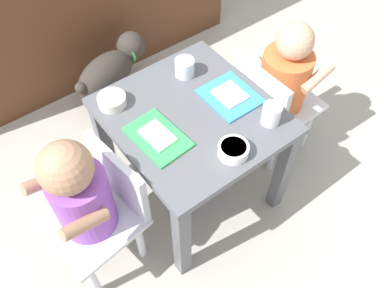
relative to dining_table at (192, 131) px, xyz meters
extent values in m
plane|color=#9E998E|center=(0.00, 0.00, -0.37)|extent=(7.00, 7.00, 0.00)
cube|color=#515459|center=(0.00, 0.00, 0.08)|extent=(0.51, 0.55, 0.03)
cube|color=#515459|center=(-0.23, -0.24, -0.16)|extent=(0.04, 0.04, 0.44)
cube|color=#515459|center=(0.23, -0.24, -0.16)|extent=(0.04, 0.04, 0.44)
cube|color=#515459|center=(-0.23, 0.24, -0.16)|extent=(0.04, 0.04, 0.44)
cube|color=#515459|center=(0.23, 0.24, -0.16)|extent=(0.04, 0.04, 0.44)
cube|color=silver|center=(-0.43, -0.03, -0.12)|extent=(0.31, 0.31, 0.02)
cube|color=silver|center=(-0.30, -0.01, 0.00)|extent=(0.06, 0.27, 0.22)
cylinder|color=purple|center=(-0.43, -0.03, 0.01)|extent=(0.17, 0.17, 0.24)
sphere|color=#A87A5B|center=(-0.44, -0.03, 0.19)|extent=(0.15, 0.15, 0.15)
cylinder|color=silver|center=(-0.54, 0.06, -0.25)|extent=(0.03, 0.03, 0.25)
cylinder|color=silver|center=(-0.51, -0.14, -0.25)|extent=(0.03, 0.03, 0.25)
cylinder|color=silver|center=(-0.34, 0.08, -0.25)|extent=(0.03, 0.03, 0.25)
cylinder|color=silver|center=(-0.31, -0.12, -0.25)|extent=(0.03, 0.03, 0.25)
cylinder|color=#A87A5B|center=(-0.49, 0.06, 0.07)|extent=(0.15, 0.06, 0.09)
cylinder|color=#A87A5B|center=(-0.46, -0.13, 0.07)|extent=(0.15, 0.06, 0.09)
cube|color=silver|center=(0.43, -0.01, -0.12)|extent=(0.28, 0.28, 0.02)
cube|color=silver|center=(0.30, -0.01, 0.00)|extent=(0.03, 0.27, 0.22)
cylinder|color=#D86633|center=(0.43, -0.01, 0.00)|extent=(0.19, 0.19, 0.23)
sphere|color=tan|center=(0.44, -0.01, 0.18)|extent=(0.13, 0.13, 0.13)
cylinder|color=silver|center=(0.53, -0.11, -0.25)|extent=(0.03, 0.03, 0.25)
cylinder|color=silver|center=(0.52, 0.09, -0.25)|extent=(0.03, 0.03, 0.25)
cylinder|color=silver|center=(0.33, -0.11, -0.25)|extent=(0.03, 0.03, 0.25)
cylinder|color=silver|center=(0.32, 0.09, -0.25)|extent=(0.03, 0.03, 0.25)
cylinder|color=tan|center=(0.48, -0.11, 0.06)|extent=(0.15, 0.04, 0.09)
cylinder|color=tan|center=(0.47, 0.09, 0.06)|extent=(0.15, 0.04, 0.09)
ellipsoid|color=#332D28|center=(-0.02, 0.62, -0.19)|extent=(0.34, 0.25, 0.18)
sphere|color=#332D28|center=(0.16, 0.68, -0.14)|extent=(0.13, 0.13, 0.13)
sphere|color=black|center=(0.20, 0.69, -0.15)|extent=(0.06, 0.06, 0.06)
torus|color=green|center=(0.12, 0.66, -0.16)|extent=(0.06, 0.12, 0.11)
sphere|color=#332D28|center=(-0.16, 0.58, -0.15)|extent=(0.05, 0.05, 0.05)
cylinder|color=#332D28|center=(0.08, 0.60, -0.32)|extent=(0.04, 0.04, 0.11)
cylinder|color=#332D28|center=(0.05, 0.69, -0.32)|extent=(0.04, 0.04, 0.11)
cylinder|color=#332D28|center=(-0.08, 0.55, -0.32)|extent=(0.04, 0.04, 0.11)
cylinder|color=#332D28|center=(-0.11, 0.64, -0.32)|extent=(0.04, 0.04, 0.11)
cube|color=green|center=(-0.15, -0.02, 0.09)|extent=(0.15, 0.21, 0.01)
cube|color=white|center=(-0.15, -0.02, 0.10)|extent=(0.08, 0.12, 0.01)
cube|color=#388CD8|center=(0.15, -0.02, 0.09)|extent=(0.16, 0.18, 0.01)
cube|color=white|center=(0.15, -0.02, 0.10)|extent=(0.09, 0.10, 0.01)
cylinder|color=white|center=(0.18, -0.18, 0.12)|extent=(0.06, 0.06, 0.07)
cylinder|color=silver|center=(0.18, -0.18, 0.11)|extent=(0.05, 0.05, 0.04)
cylinder|color=white|center=(0.09, 0.16, 0.12)|extent=(0.07, 0.07, 0.06)
cylinder|color=silver|center=(0.09, 0.16, 0.11)|extent=(0.06, 0.06, 0.04)
cylinder|color=silver|center=(-0.18, 0.19, 0.10)|extent=(0.09, 0.09, 0.03)
cylinder|color=#4C8C33|center=(-0.18, 0.19, 0.12)|extent=(0.08, 0.08, 0.01)
cylinder|color=white|center=(0.00, -0.20, 0.11)|extent=(0.09, 0.09, 0.04)
cylinder|color=#D84C33|center=(0.00, -0.20, 0.12)|extent=(0.08, 0.08, 0.01)
camera|label=1|loc=(-0.53, -0.71, 1.06)|focal=38.02mm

